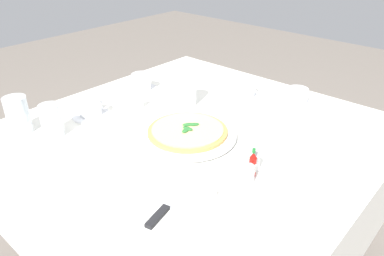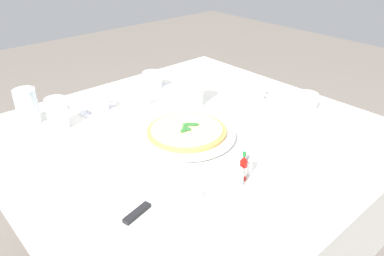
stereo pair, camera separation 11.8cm
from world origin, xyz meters
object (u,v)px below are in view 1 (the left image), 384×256
water_glass_center_back (52,122)px  salt_shaker (255,162)px  pizza_plate (188,135)px  water_glass_near_right (18,117)px  napkin_folded (169,209)px  water_glass_right_edge (186,92)px  dinner_knife (170,204)px  pepper_shaker (250,173)px  coffee_cup_near_left (297,97)px  hot_sauce_bottle (253,165)px  coffee_cup_far_right (245,90)px  menu_card (130,101)px  coffee_cup_back_corner (91,109)px  pizza (188,131)px  coffee_cup_left_edge (141,83)px

water_glass_center_back → salt_shaker: size_ratio=1.86×
pizza_plate → water_glass_near_right: size_ratio=2.54×
napkin_folded → water_glass_right_edge: bearing=29.8°
dinner_knife → napkin_folded: bearing=-180.0°
water_glass_center_back → pepper_shaker: water_glass_center_back is taller
coffee_cup_near_left → dinner_knife: bearing=-174.8°
coffee_cup_near_left → hot_sauce_bottle: bearing=-165.2°
coffee_cup_far_right → water_glass_center_back: 0.71m
water_glass_right_edge → menu_card: (-0.16, 0.13, -0.02)m
water_glass_near_right → pepper_shaker: water_glass_near_right is taller
menu_card → coffee_cup_back_corner: bearing=11.5°
napkin_folded → water_glass_near_right: bearing=85.2°
dinner_knife → pizza: bearing=22.5°
pizza_plate → coffee_cup_far_right: 0.38m
pizza → water_glass_center_back: (-0.27, 0.33, 0.02)m
water_glass_near_right → dinner_knife: 0.63m
napkin_folded → pepper_shaker: (0.22, -0.07, 0.02)m
pepper_shaker → menu_card: size_ratio=0.75×
coffee_cup_left_edge → coffee_cup_near_left: size_ratio=0.99×
water_glass_near_right → napkin_folded: size_ratio=0.50×
coffee_cup_far_right → menu_card: size_ratio=1.74×
menu_card → water_glass_center_back: bearing=30.2°
water_glass_near_right → hot_sauce_bottle: size_ratio=1.44×
hot_sauce_bottle → pepper_shaker: (-0.03, -0.01, -0.01)m
pizza → menu_card: bearing=87.0°
coffee_cup_left_edge → dinner_knife: coffee_cup_left_edge is taller
water_glass_center_back → hot_sauce_bottle: size_ratio=1.26×
coffee_cup_left_edge → water_glass_near_right: (-0.49, 0.03, 0.02)m
water_glass_right_edge → coffee_cup_near_left: bearing=-48.0°
coffee_cup_far_right → menu_card: (-0.36, 0.25, 0.00)m
pizza → menu_card: (0.02, 0.29, 0.01)m
pizza_plate → coffee_cup_back_corner: 0.37m
coffee_cup_back_corner → coffee_cup_near_left: (0.56, -0.49, 0.00)m
coffee_cup_left_edge → pizza: bearing=-111.8°
napkin_folded → coffee_cup_far_right: bearing=11.6°
salt_shaker → napkin_folded: bearing=169.7°
pizza_plate → pizza: bearing=11.9°
pizza → napkin_folded: bearing=-144.7°
napkin_folded → pepper_shaker: bearing=-26.5°
coffee_cup_far_right → coffee_cup_back_corner: coffee_cup_far_right is taller
dinner_knife → menu_card: menu_card is taller
menu_card → pizza: bearing=123.7°
water_glass_right_edge → dinner_knife: size_ratio=0.60×
water_glass_right_edge → pepper_shaker: water_glass_right_edge is taller
water_glass_right_edge → pepper_shaker: size_ratio=2.09×
pizza_plate → dinner_knife: (-0.28, -0.20, 0.01)m
pizza → water_glass_near_right: size_ratio=2.08×
napkin_folded → coffee_cup_back_corner: bearing=63.9°
pepper_shaker → coffee_cup_far_right: bearing=35.8°
pizza → water_glass_center_back: 0.42m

